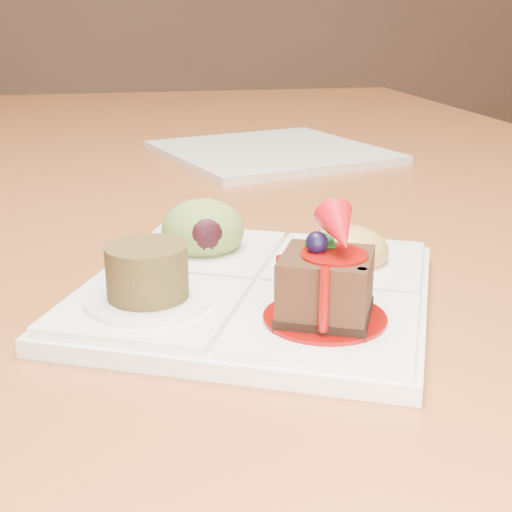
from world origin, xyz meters
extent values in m
cube|color=#975227|center=(0.00, 0.00, 0.73)|extent=(1.00, 1.80, 0.04)
cylinder|color=#975227|center=(-0.44, 0.84, 0.35)|extent=(0.06, 0.06, 0.71)
cylinder|color=#975227|center=(0.44, 0.84, 0.35)|extent=(0.06, 0.06, 0.71)
cube|color=silver|center=(-0.12, -0.50, 0.76)|extent=(0.32, 0.32, 0.01)
cube|color=silver|center=(-0.09, -0.57, 0.77)|extent=(0.15, 0.15, 0.01)
cube|color=silver|center=(-0.20, -0.53, 0.77)|extent=(0.15, 0.15, 0.01)
cube|color=silver|center=(-0.15, -0.42, 0.77)|extent=(0.15, 0.15, 0.01)
cube|color=silver|center=(-0.04, -0.47, 0.77)|extent=(0.15, 0.15, 0.01)
cylinder|color=#720604|center=(-0.09, -0.57, 0.77)|extent=(0.08, 0.08, 0.00)
cube|color=black|center=(-0.09, -0.57, 0.77)|extent=(0.07, 0.07, 0.01)
cube|color=#361B0E|center=(-0.09, -0.57, 0.79)|extent=(0.07, 0.07, 0.03)
cylinder|color=#720604|center=(-0.09, -0.57, 0.81)|extent=(0.04, 0.04, 0.00)
sphere|color=black|center=(-0.10, -0.57, 0.82)|extent=(0.01, 0.01, 0.01)
cone|color=#A90A14|center=(-0.09, -0.58, 0.83)|extent=(0.02, 0.04, 0.03)
cube|color=#114511|center=(-0.09, -0.56, 0.82)|extent=(0.01, 0.01, 0.01)
cube|color=#114511|center=(-0.10, -0.56, 0.82)|extent=(0.02, 0.02, 0.01)
cylinder|color=#720604|center=(-0.10, -0.60, 0.79)|extent=(0.01, 0.01, 0.04)
cylinder|color=#720604|center=(-0.08, -0.60, 0.79)|extent=(0.01, 0.01, 0.03)
cylinder|color=#720604|center=(-0.12, -0.57, 0.79)|extent=(0.01, 0.01, 0.03)
cylinder|color=silver|center=(-0.20, -0.53, 0.77)|extent=(0.08, 0.08, 0.00)
cylinder|color=#512D17|center=(-0.20, -0.53, 0.79)|extent=(0.05, 0.05, 0.03)
cylinder|color=#45220E|center=(-0.20, -0.53, 0.80)|extent=(0.04, 0.04, 0.00)
ellipsoid|color=olive|center=(-0.15, -0.42, 0.78)|extent=(0.07, 0.07, 0.05)
ellipsoid|color=black|center=(-0.15, -0.44, 0.78)|extent=(0.03, 0.02, 0.03)
ellipsoid|color=#A6813C|center=(-0.04, -0.47, 0.77)|extent=(0.06, 0.06, 0.04)
cube|color=#B8330D|center=(-0.03, -0.46, 0.78)|extent=(0.02, 0.02, 0.01)
cube|color=#5D7F1B|center=(-0.04, -0.45, 0.78)|extent=(0.02, 0.02, 0.01)
cube|color=#B8330D|center=(-0.05, -0.45, 0.78)|extent=(0.02, 0.01, 0.01)
cube|color=#5D7F1B|center=(-0.06, -0.46, 0.78)|extent=(0.02, 0.02, 0.01)
cube|color=#B8330D|center=(-0.06, -0.47, 0.78)|extent=(0.02, 0.02, 0.01)
cube|color=#5D7F1B|center=(-0.05, -0.48, 0.78)|extent=(0.02, 0.02, 0.01)
cube|color=#B8330D|center=(-0.04, -0.48, 0.78)|extent=(0.02, 0.02, 0.02)
cube|color=#5D7F1B|center=(-0.03, -0.48, 0.78)|extent=(0.02, 0.02, 0.01)
cube|color=silver|center=(0.00, 0.02, 0.76)|extent=(0.35, 0.35, 0.01)
camera|label=1|loc=(-0.21, -0.96, 0.95)|focal=50.00mm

